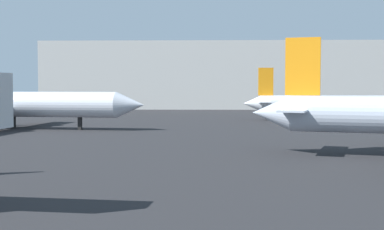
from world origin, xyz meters
The scene contains 3 objects.
airplane_distant centered at (-28.25, 57.68, 3.24)m, with size 34.31×24.87×11.20m.
airplane_far_right centered at (15.98, 76.05, 2.74)m, with size 27.44×18.07×8.47m.
terminal_building centered at (4.01, 123.22, 7.89)m, with size 92.96×20.68×15.79m, color #B7B7B2.
Camera 1 is at (-2.55, -13.53, 5.87)m, focal length 51.94 mm.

